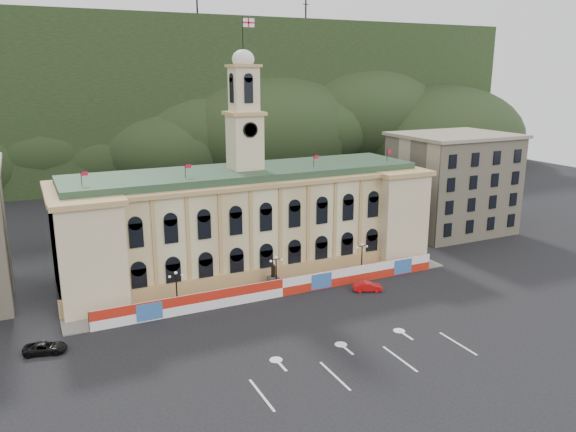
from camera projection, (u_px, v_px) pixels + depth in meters
name	position (u px, v px, depth m)	size (l,w,h in m)	color
ground	(339.00, 343.00, 63.37)	(260.00, 260.00, 0.00)	black
lane_markings	(363.00, 363.00, 59.01)	(26.00, 10.00, 0.02)	white
hill_ridge	(128.00, 107.00, 165.03)	(230.00, 80.00, 64.00)	black
city_hall	(247.00, 219.00, 85.54)	(56.20, 17.60, 37.10)	beige
side_building_right	(452.00, 183.00, 106.07)	(21.00, 17.00, 18.60)	#B7AA8D
hoarding_fence	(283.00, 287.00, 76.24)	(50.00, 0.44, 2.50)	red
pavement	(274.00, 289.00, 78.85)	(56.00, 5.50, 0.16)	slate
statue	(273.00, 281.00, 78.79)	(1.40, 1.40, 3.72)	#595651
lamp_left	(176.00, 287.00, 71.58)	(1.96, 0.44, 5.15)	black
lamp_center	(276.00, 270.00, 77.45)	(1.96, 0.44, 5.15)	black
lamp_right	(362.00, 256.00, 83.31)	(1.96, 0.44, 5.15)	black
red_sedan	(368.00, 287.00, 78.12)	(4.25, 2.79, 1.32)	red
black_suv	(45.00, 348.00, 60.84)	(4.87, 3.07, 1.25)	black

